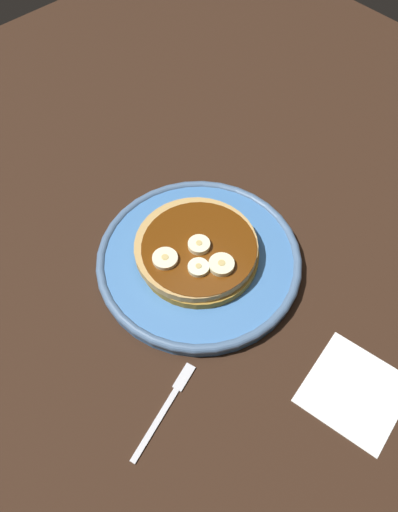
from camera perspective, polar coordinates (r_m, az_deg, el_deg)
The scene contains 9 objects.
ground_plane at distance 72.54cm, azimuth -0.00°, elevation -1.60°, with size 140.00×140.00×3.00cm, color black.
plate at distance 70.32cm, azimuth -0.00°, elevation -0.42°, with size 28.00×28.00×2.15cm.
pancake_stack at distance 69.03cm, azimuth -0.06°, elevation 0.79°, with size 16.63×16.72×2.53cm.
banana_slice_0 at distance 67.38cm, azimuth -0.14°, elevation 1.10°, with size 2.94×2.94×0.99cm.
banana_slice_1 at distance 65.97cm, azimuth 2.80°, elevation -0.75°, with size 3.33×3.33×0.99cm.
banana_slice_2 at distance 65.58cm, azimuth -0.06°, elevation -1.30°, with size 2.76×2.76×0.82cm.
banana_slice_3 at distance 66.46cm, azimuth -3.78°, elevation -0.32°, with size 3.32×3.32×0.85cm.
napkin at distance 65.66cm, azimuth 16.88°, elevation -14.11°, with size 11.00×11.00×0.30cm, color white.
fork at distance 62.47cm, azimuth -3.56°, elevation -16.13°, with size 4.93×12.67×0.50cm.
Camera 1 is at (-28.91, 26.64, 59.47)cm, focal length 36.10 mm.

